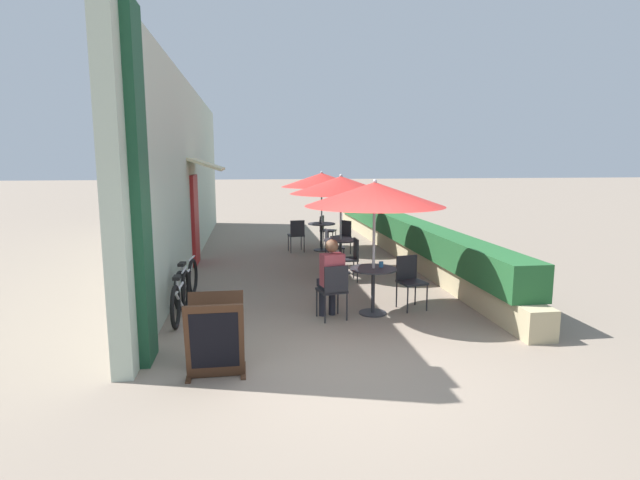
# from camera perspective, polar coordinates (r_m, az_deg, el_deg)

# --- Properties ---
(ground_plane) EXTENTS (120.00, 120.00, 0.00)m
(ground_plane) POSITION_cam_1_polar(r_m,az_deg,el_deg) (6.10, 3.16, -14.47)
(ground_plane) COLOR gray
(cafe_facade_wall) EXTENTS (0.98, 14.39, 4.20)m
(cafe_facade_wall) POSITION_cam_1_polar(r_m,az_deg,el_deg) (12.63, -14.68, 7.23)
(cafe_facade_wall) COLOR #B2C1AD
(cafe_facade_wall) RESTS_ON ground_plane
(planter_hedge) EXTENTS (0.60, 13.39, 1.01)m
(planter_hedge) POSITION_cam_1_polar(r_m,az_deg,el_deg) (13.29, 8.92, 0.77)
(planter_hedge) COLOR tan
(planter_hedge) RESTS_ON ground_plane
(patio_table_near) EXTENTS (0.74, 0.74, 0.75)m
(patio_table_near) POSITION_cam_1_polar(r_m,az_deg,el_deg) (8.00, 6.09, -4.74)
(patio_table_near) COLOR #28282D
(patio_table_near) RESTS_ON ground_plane
(patio_umbrella_near) EXTENTS (2.18, 2.18, 2.15)m
(patio_umbrella_near) POSITION_cam_1_polar(r_m,az_deg,el_deg) (7.79, 6.27, 5.23)
(patio_umbrella_near) COLOR #B7B7BC
(patio_umbrella_near) RESTS_ON ground_plane
(cafe_chair_near_left) EXTENTS (0.48, 0.48, 0.87)m
(cafe_chair_near_left) POSITION_cam_1_polar(r_m,az_deg,el_deg) (8.41, 10.21, -4.25)
(cafe_chair_near_left) COLOR #232328
(cafe_chair_near_left) RESTS_ON ground_plane
(cafe_chair_near_right) EXTENTS (0.48, 0.48, 0.87)m
(cafe_chair_near_right) POSITION_cam_1_polar(r_m,az_deg,el_deg) (7.65, 1.56, -5.43)
(cafe_chair_near_right) COLOR #232328
(cafe_chair_near_right) RESTS_ON ground_plane
(seated_patron_near_right) EXTENTS (0.40, 0.46, 1.25)m
(seated_patron_near_right) POSITION_cam_1_polar(r_m,az_deg,el_deg) (7.71, 1.25, -4.01)
(seated_patron_near_right) COLOR #23232D
(seated_patron_near_right) RESTS_ON ground_plane
(coffee_cup_near) EXTENTS (0.07, 0.07, 0.09)m
(coffee_cup_near) POSITION_cam_1_polar(r_m,az_deg,el_deg) (8.04, 7.00, -2.78)
(coffee_cup_near) COLOR teal
(coffee_cup_near) RESTS_ON patio_table_near
(patio_table_mid) EXTENTS (0.74, 0.74, 0.75)m
(patio_table_mid) POSITION_cam_1_polar(r_m,az_deg,el_deg) (10.81, 2.36, -1.07)
(patio_table_mid) COLOR #28282D
(patio_table_mid) RESTS_ON ground_plane
(patio_umbrella_mid) EXTENTS (2.18, 2.18, 2.15)m
(patio_umbrella_mid) POSITION_cam_1_polar(r_m,az_deg,el_deg) (10.65, 2.41, 6.30)
(patio_umbrella_mid) COLOR #B7B7BC
(patio_umbrella_mid) RESTS_ON ground_plane
(cafe_chair_mid_left) EXTENTS (0.40, 0.40, 0.87)m
(cafe_chair_mid_left) POSITION_cam_1_polar(r_m,az_deg,el_deg) (10.14, 3.54, -1.83)
(cafe_chair_mid_left) COLOR #232328
(cafe_chair_mid_left) RESTS_ON ground_plane
(cafe_chair_mid_right) EXTENTS (0.40, 0.40, 0.87)m
(cafe_chair_mid_right) POSITION_cam_1_polar(r_m,az_deg,el_deg) (11.49, 1.32, -0.52)
(cafe_chair_mid_right) COLOR #232328
(cafe_chair_mid_right) RESTS_ON ground_plane
(patio_table_far) EXTENTS (0.74, 0.74, 0.75)m
(patio_table_far) POSITION_cam_1_polar(r_m,az_deg,el_deg) (13.55, 0.19, 1.01)
(patio_table_far) COLOR #28282D
(patio_table_far) RESTS_ON ground_plane
(patio_umbrella_far) EXTENTS (2.18, 2.18, 2.15)m
(patio_umbrella_far) POSITION_cam_1_polar(r_m,az_deg,el_deg) (13.42, 0.19, 6.88)
(patio_umbrella_far) COLOR #B7B7BC
(patio_umbrella_far) RESTS_ON ground_plane
(cafe_chair_far_left) EXTENTS (0.44, 0.44, 0.87)m
(cafe_chair_far_left) POSITION_cam_1_polar(r_m,az_deg,el_deg) (13.31, -2.69, 0.79)
(cafe_chair_far_left) COLOR #232328
(cafe_chair_far_left) RESTS_ON ground_plane
(cafe_chair_far_right) EXTENTS (0.56, 0.56, 0.87)m
(cafe_chair_far_right) POSITION_cam_1_polar(r_m,az_deg,el_deg) (13.12, 2.62, 0.67)
(cafe_chair_far_right) COLOR #232328
(cafe_chair_far_right) RESTS_ON ground_plane
(cafe_chair_far_back) EXTENTS (0.53, 0.53, 0.87)m
(cafe_chair_far_back) POSITION_cam_1_polar(r_m,az_deg,el_deg) (14.25, 0.64, 1.35)
(cafe_chair_far_back) COLOR #232328
(cafe_chair_far_back) RESTS_ON ground_plane
(coffee_cup_far) EXTENTS (0.07, 0.07, 0.09)m
(coffee_cup_far) POSITION_cam_1_polar(r_m,az_deg,el_deg) (13.62, 0.07, 2.16)
(coffee_cup_far) COLOR #232328
(coffee_cup_far) RESTS_ON patio_table_far
(bicycle_leaning) EXTENTS (0.10, 1.66, 0.74)m
(bicycle_leaning) POSITION_cam_1_polar(r_m,az_deg,el_deg) (8.09, -15.64, -6.27)
(bicycle_leaning) COLOR black
(bicycle_leaning) RESTS_ON ground_plane
(bicycle_second) EXTENTS (0.22, 1.67, 0.75)m
(bicycle_second) POSITION_cam_1_polar(r_m,az_deg,el_deg) (8.96, -15.01, -4.71)
(bicycle_second) COLOR black
(bicycle_second) RESTS_ON ground_plane
(menu_board) EXTENTS (0.67, 0.64, 0.90)m
(menu_board) POSITION_cam_1_polar(r_m,az_deg,el_deg) (5.93, -11.85, -10.71)
(menu_board) COLOR #422819
(menu_board) RESTS_ON ground_plane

